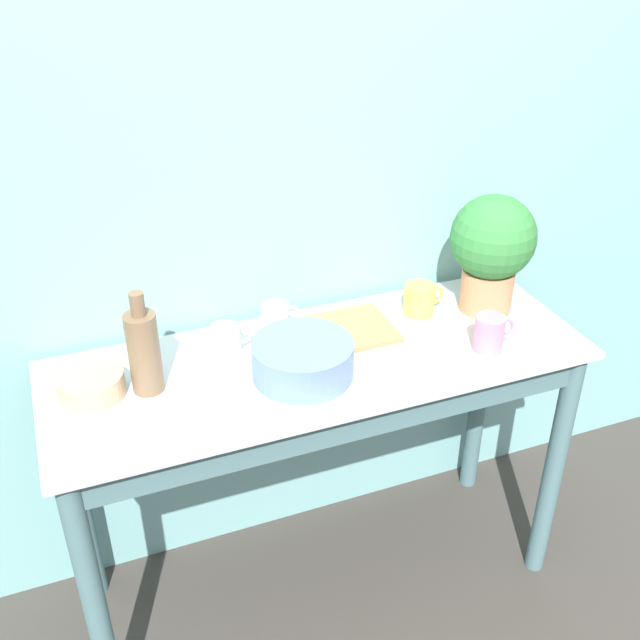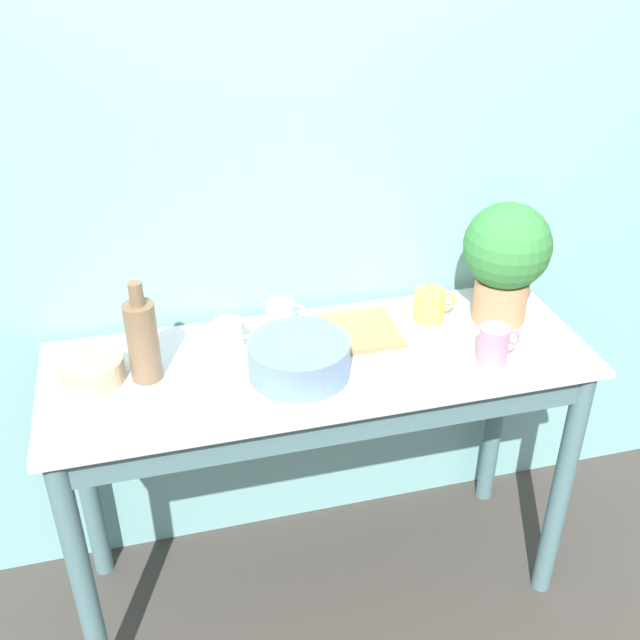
% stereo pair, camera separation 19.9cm
% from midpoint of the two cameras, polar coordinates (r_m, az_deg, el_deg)
% --- Properties ---
extents(wall_back, '(6.00, 0.05, 2.40)m').
position_cam_midpoint_polar(wall_back, '(2.18, 0.49, 8.60)').
color(wall_back, '#7AB2B2').
rests_on(wall_back, ground_plane).
extents(counter_table, '(1.50, 0.53, 0.88)m').
position_cam_midpoint_polar(counter_table, '(2.15, 2.83, -7.47)').
color(counter_table, slate).
rests_on(counter_table, ground_plane).
extents(potted_plant, '(0.25, 0.25, 0.36)m').
position_cam_midpoint_polar(potted_plant, '(2.22, 16.52, 4.67)').
color(potted_plant, tan).
rests_on(potted_plant, counter_table).
extents(bowl_wash_large, '(0.27, 0.27, 0.10)m').
position_cam_midpoint_polar(bowl_wash_large, '(1.96, 1.30, -3.01)').
color(bowl_wash_large, '#6684B2').
rests_on(bowl_wash_large, counter_table).
extents(bottle_tall, '(0.08, 0.08, 0.28)m').
position_cam_midpoint_polar(bottle_tall, '(1.94, -10.55, -1.55)').
color(bottle_tall, brown).
rests_on(bottle_tall, counter_table).
extents(mug_white, '(0.12, 0.08, 0.10)m').
position_cam_midpoint_polar(mug_white, '(2.14, -0.30, 0.14)').
color(mug_white, white).
rests_on(mug_white, counter_table).
extents(mug_cream, '(0.12, 0.09, 0.08)m').
position_cam_midpoint_polar(mug_cream, '(2.09, -4.20, -1.14)').
color(mug_cream, beige).
rests_on(mug_cream, counter_table).
extents(mug_pink, '(0.12, 0.08, 0.10)m').
position_cam_midpoint_polar(mug_pink, '(2.09, 15.82, -1.86)').
color(mug_pink, pink).
rests_on(mug_pink, counter_table).
extents(mug_yellow, '(0.13, 0.09, 0.09)m').
position_cam_midpoint_polar(mug_yellow, '(2.25, 10.92, 1.04)').
color(mug_yellow, '#E5CC4C').
rests_on(mug_yellow, counter_table).
extents(bowl_small_tan, '(0.17, 0.17, 0.06)m').
position_cam_midpoint_polar(bowl_small_tan, '(2.01, -14.34, -3.74)').
color(bowl_small_tan, tan).
rests_on(bowl_small_tan, counter_table).
extents(tray_board, '(0.21, 0.22, 0.02)m').
position_cam_midpoint_polar(tray_board, '(2.17, 5.75, -0.91)').
color(tray_board, '#99754C').
rests_on(tray_board, counter_table).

